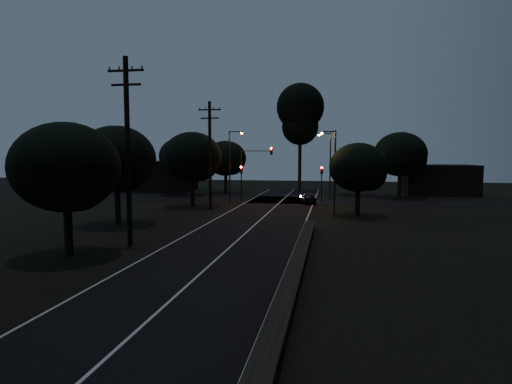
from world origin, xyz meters
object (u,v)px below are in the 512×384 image
(streetlight_b, at_px, (329,161))
(utility_pole_far, at_px, (210,154))
(signal_right, at_px, (322,177))
(signal_mast, at_px, (256,164))
(utility_pole_mid, at_px, (128,148))
(streetlight_c, at_px, (333,166))
(signal_left, at_px, (241,177))
(car, at_px, (308,198))
(tall_pine, at_px, (300,114))
(streetlight_a, at_px, (231,161))

(streetlight_b, bearing_deg, utility_pole_far, -133.30)
(signal_right, xyz_separation_m, signal_mast, (-7.51, 0.00, 1.50))
(utility_pole_mid, xyz_separation_m, streetlight_c, (11.83, 15.00, -1.39))
(utility_pole_mid, relative_size, utility_pole_far, 1.05)
(utility_pole_mid, distance_m, streetlight_b, 31.15)
(signal_left, height_order, streetlight_b, streetlight_b)
(signal_mast, bearing_deg, car, -10.92)
(utility_pole_mid, xyz_separation_m, signal_right, (10.60, 24.99, -2.90))
(signal_left, bearing_deg, signal_right, 0.00)
(utility_pole_mid, distance_m, tall_pine, 41.00)
(streetlight_a, xyz_separation_m, streetlight_b, (10.61, 6.00, 0.00))
(signal_right, relative_size, streetlight_b, 0.51)
(utility_pole_far, height_order, signal_left, utility_pole_far)
(tall_pine, xyz_separation_m, signal_mast, (-3.91, -15.01, -7.03))
(utility_pole_mid, bearing_deg, signal_right, 67.01)
(tall_pine, height_order, car, tall_pine)
(signal_left, relative_size, streetlight_c, 0.55)
(signal_left, bearing_deg, streetlight_a, -109.59)
(signal_mast, bearing_deg, utility_pole_mid, -97.04)
(utility_pole_mid, bearing_deg, car, 68.87)
(utility_pole_mid, xyz_separation_m, streetlight_a, (0.69, 23.00, -1.10))
(signal_mast, xyz_separation_m, car, (6.11, -1.18, -3.74))
(tall_pine, bearing_deg, signal_left, -110.46)
(utility_pole_far, distance_m, signal_right, 13.53)
(tall_pine, bearing_deg, car, -82.26)
(tall_pine, xyz_separation_m, signal_left, (-5.60, -15.01, -8.53))
(signal_left, height_order, streetlight_c, streetlight_c)
(signal_left, relative_size, streetlight_b, 0.51)
(streetlight_a, bearing_deg, tall_pine, 69.64)
(utility_pole_far, bearing_deg, car, 36.51)
(signal_right, distance_m, car, 2.89)
(streetlight_c, distance_m, car, 9.93)
(signal_left, height_order, streetlight_a, streetlight_a)
(signal_mast, height_order, car, signal_mast)
(signal_right, relative_size, streetlight_a, 0.51)
(streetlight_b, bearing_deg, tall_pine, 111.38)
(tall_pine, distance_m, streetlight_c, 26.41)
(utility_pole_mid, xyz_separation_m, signal_left, (1.40, 24.99, -2.90))
(utility_pole_far, relative_size, tall_pine, 0.67)
(streetlight_a, bearing_deg, car, 5.45)
(utility_pole_mid, relative_size, signal_right, 2.68)
(signal_mast, xyz_separation_m, streetlight_a, (-2.39, -1.99, 0.30))
(utility_pole_far, relative_size, signal_mast, 1.68)
(signal_left, xyz_separation_m, streetlight_a, (-0.71, -1.99, 1.80))
(signal_left, bearing_deg, streetlight_b, 22.05)
(car, bearing_deg, tall_pine, -93.28)
(streetlight_b, height_order, car, streetlight_b)
(signal_left, xyz_separation_m, signal_right, (9.20, 0.00, 0.00))
(signal_right, distance_m, signal_mast, 7.66)
(streetlight_a, relative_size, streetlight_b, 1.00)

